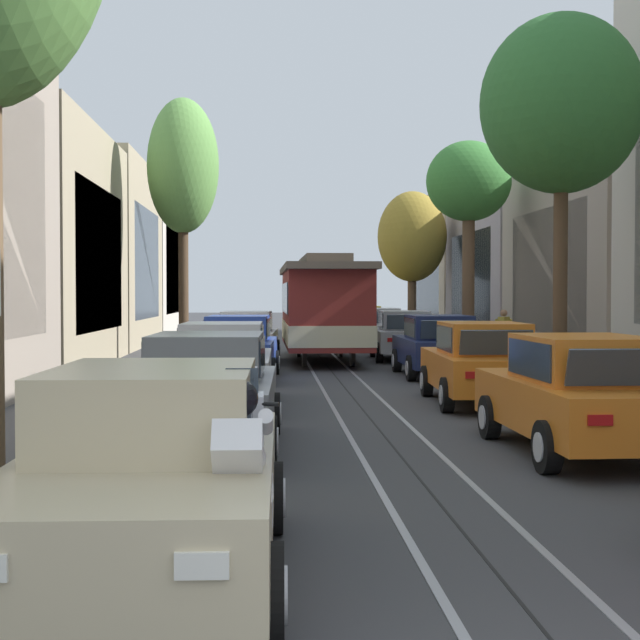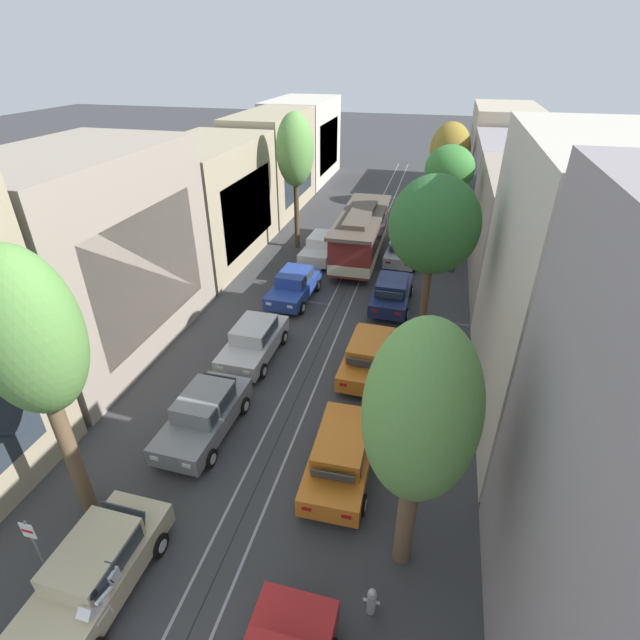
# 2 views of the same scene
# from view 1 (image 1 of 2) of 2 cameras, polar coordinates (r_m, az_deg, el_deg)

# --- Properties ---
(ground_plane) EXTENTS (160.00, 160.00, 0.00)m
(ground_plane) POSITION_cam_1_polar(r_m,az_deg,el_deg) (24.61, 0.86, -3.34)
(ground_plane) COLOR #38383A
(trolley_track_rails) EXTENTS (1.14, 61.04, 0.01)m
(trolley_track_rails) POSITION_cam_1_polar(r_m,az_deg,el_deg) (27.89, 0.38, -2.75)
(trolley_track_rails) COLOR gray
(trolley_track_rails) RESTS_ON ground
(building_facade_left) EXTENTS (5.98, 52.74, 9.05)m
(building_facade_left) POSITION_cam_1_polar(r_m,az_deg,el_deg) (28.06, -18.76, 5.28)
(building_facade_left) COLOR tan
(building_facade_left) RESTS_ON ground
(parked_car_beige_near_left) EXTENTS (2.04, 4.38, 1.58)m
(parked_car_beige_near_left) POSITION_cam_1_polar(r_m,az_deg,el_deg) (7.11, -10.28, -9.22)
(parked_car_beige_near_left) COLOR #C1B28E
(parked_car_beige_near_left) RESTS_ON ground
(parked_car_grey_second_left) EXTENTS (2.08, 4.40, 1.58)m
(parked_car_grey_second_left) POSITION_cam_1_polar(r_m,az_deg,el_deg) (12.84, -6.94, -4.35)
(parked_car_grey_second_left) COLOR slate
(parked_car_grey_second_left) RESTS_ON ground
(parked_car_silver_mid_left) EXTENTS (2.04, 4.38, 1.58)m
(parked_car_silver_mid_left) POSITION_cam_1_polar(r_m,az_deg,el_deg) (17.66, -6.00, -2.71)
(parked_car_silver_mid_left) COLOR #B7B7BC
(parked_car_silver_mid_left) RESTS_ON ground
(parked_car_blue_fourth_left) EXTENTS (2.14, 4.42, 1.58)m
(parked_car_blue_fourth_left) POSITION_cam_1_polar(r_m,az_deg,el_deg) (23.22, -5.05, -1.67)
(parked_car_blue_fourth_left) COLOR #233D93
(parked_car_blue_fourth_left) RESTS_ON ground
(parked_car_white_fifth_left) EXTENTS (2.14, 4.42, 1.58)m
(parked_car_white_fifth_left) POSITION_cam_1_polar(r_m,az_deg,el_deg) (28.94, -4.52, -1.02)
(parked_car_white_fifth_left) COLOR silver
(parked_car_white_fifth_left) RESTS_ON ground
(parked_car_orange_second_right) EXTENTS (2.05, 4.38, 1.58)m
(parked_car_orange_second_right) POSITION_cam_1_polar(r_m,az_deg,el_deg) (12.83, 15.72, -4.40)
(parked_car_orange_second_right) COLOR orange
(parked_car_orange_second_right) RESTS_ON ground
(parked_car_orange_mid_right) EXTENTS (2.10, 4.41, 1.58)m
(parked_car_orange_mid_right) POSITION_cam_1_polar(r_m,az_deg,el_deg) (18.21, 9.89, -2.60)
(parked_car_orange_mid_right) COLOR orange
(parked_car_orange_mid_right) RESTS_ON ground
(parked_car_navy_fourth_right) EXTENTS (2.02, 4.37, 1.58)m
(parked_car_navy_fourth_right) POSITION_cam_1_polar(r_m,az_deg,el_deg) (24.10, 7.23, -1.56)
(parked_car_navy_fourth_right) COLOR #19234C
(parked_car_navy_fourth_right) RESTS_ON ground
(parked_car_silver_fifth_right) EXTENTS (2.13, 4.42, 1.58)m
(parked_car_silver_fifth_right) POSITION_cam_1_polar(r_m,az_deg,el_deg) (30.01, 5.14, -0.92)
(parked_car_silver_fifth_right) COLOR #B7B7BC
(parked_car_silver_fifth_right) RESTS_ON ground
(parked_car_white_sixth_right) EXTENTS (2.05, 4.38, 1.58)m
(parked_car_white_sixth_right) POSITION_cam_1_polar(r_m,az_deg,el_deg) (35.56, 3.52, -0.52)
(parked_car_white_sixth_right) COLOR silver
(parked_car_white_sixth_right) RESTS_ON ground
(parked_car_yellow_far_right) EXTENTS (2.07, 4.39, 1.58)m
(parked_car_yellow_far_right) POSITION_cam_1_polar(r_m,az_deg,el_deg) (41.61, 2.54, -0.21)
(parked_car_yellow_far_right) COLOR gold
(parked_car_yellow_far_right) RESTS_ON ground
(street_tree_kerb_left_second) EXTENTS (2.32, 2.49, 8.48)m
(street_tree_kerb_left_second) POSITION_cam_1_polar(r_m,az_deg,el_deg) (30.88, -8.39, 9.20)
(street_tree_kerb_left_second) COLOR #4C3826
(street_tree_kerb_left_second) RESTS_ON ground
(street_tree_kerb_right_second) EXTENTS (3.37, 3.20, 7.92)m
(street_tree_kerb_right_second) POSITION_cam_1_polar(r_m,az_deg,el_deg) (20.37, 14.58, 12.59)
(street_tree_kerb_right_second) COLOR #4C3826
(street_tree_kerb_right_second) RESTS_ON ground
(street_tree_kerb_right_mid) EXTENTS (2.77, 2.45, 7.09)m
(street_tree_kerb_right_mid) POSITION_cam_1_polar(r_m,az_deg,el_deg) (30.87, 9.10, 8.13)
(street_tree_kerb_right_mid) COLOR brown
(street_tree_kerb_right_mid) RESTS_ON ground
(street_tree_kerb_right_fourth) EXTENTS (3.13, 3.28, 6.77)m
(street_tree_kerb_right_fourth) POSITION_cam_1_polar(r_m,az_deg,el_deg) (42.51, 5.67, 5.06)
(street_tree_kerb_right_fourth) COLOR brown
(street_tree_kerb_right_fourth) RESTS_ON ground
(cable_car_trolley) EXTENTS (2.63, 9.15, 3.28)m
(cable_car_trolley) POSITION_cam_1_polar(r_m,az_deg,el_deg) (29.10, 0.22, 0.70)
(cable_car_trolley) COLOR maroon
(cable_car_trolley) RESTS_ON ground
(motorcycle_with_rider) EXTENTS (0.54, 1.93, 1.59)m
(motorcycle_with_rider) POSITION_cam_1_polar(r_m,az_deg,el_deg) (6.36, -4.95, -10.13)
(motorcycle_with_rider) COLOR black
(motorcycle_with_rider) RESTS_ON ground
(pedestrian_on_left_pavement) EXTENTS (0.55, 0.41, 1.63)m
(pedestrian_on_left_pavement) POSITION_cam_1_polar(r_m,az_deg,el_deg) (29.79, 11.19, -0.73)
(pedestrian_on_left_pavement) COLOR #282D38
(pedestrian_on_left_pavement) RESTS_ON ground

